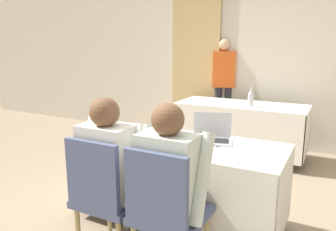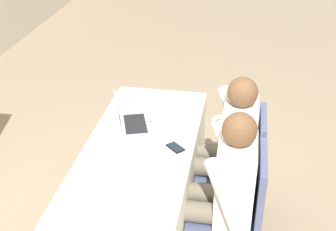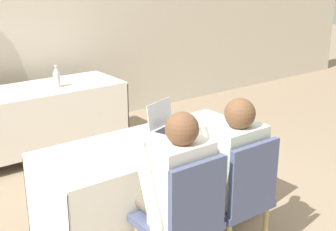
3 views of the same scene
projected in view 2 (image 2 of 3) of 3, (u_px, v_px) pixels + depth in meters
name	position (u px, v px, depth m)	size (l,w,h in m)	color
ground_plane	(142.00, 230.00, 3.40)	(24.00, 24.00, 0.00)	gray
conference_table_near	(140.00, 169.00, 3.13)	(1.69, 0.71, 0.72)	white
laptop	(130.00, 121.00, 3.24)	(0.37, 0.32, 0.22)	#B7B7BC
cell_phone	(175.00, 148.00, 3.02)	(0.14, 0.14, 0.01)	black
paper_beside_laptop	(157.00, 114.00, 3.42)	(0.30, 0.35, 0.00)	white
paper_centre_table	(130.00, 123.00, 3.30)	(0.30, 0.35, 0.00)	white
chair_near_left	(237.00, 209.00, 2.86)	(0.44, 0.44, 0.89)	tan
chair_near_right	(240.00, 165.00, 3.26)	(0.44, 0.44, 0.89)	tan
person_checkered_shirt	(222.00, 186.00, 2.79)	(0.50, 0.52, 1.15)	#665B4C
person_white_shirt	(227.00, 144.00, 3.19)	(0.50, 0.52, 1.15)	#665B4C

